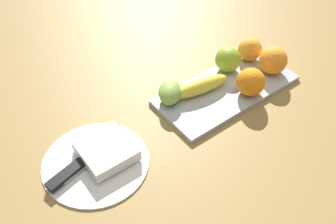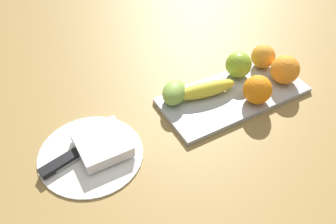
{
  "view_description": "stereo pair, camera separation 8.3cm",
  "coord_description": "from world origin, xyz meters",
  "px_view_note": "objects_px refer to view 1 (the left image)",
  "views": [
    {
      "loc": [
        -0.54,
        -0.49,
        0.65
      ],
      "look_at": [
        -0.17,
        -0.0,
        0.04
      ],
      "focal_mm": 40.36,
      "sensor_mm": 36.0,
      "label": 1
    },
    {
      "loc": [
        -0.47,
        -0.54,
        0.65
      ],
      "look_at": [
        -0.17,
        -0.0,
        0.04
      ],
      "focal_mm": 40.36,
      "sensor_mm": 36.0,
      "label": 2
    }
  ],
  "objects_px": {
    "folded_napkin": "(107,151)",
    "knife": "(73,171)",
    "fruit_tray": "(228,90)",
    "dinner_plate": "(96,163)",
    "orange_center": "(250,49)",
    "apple": "(228,59)",
    "orange_near_apple": "(273,60)",
    "grape_bunch": "(170,92)",
    "banana": "(199,86)",
    "orange_near_banana": "(251,82)"
  },
  "relations": [
    {
      "from": "folded_napkin",
      "to": "knife",
      "type": "bearing_deg",
      "value": 177.14
    },
    {
      "from": "fruit_tray",
      "to": "dinner_plate",
      "type": "relative_size",
      "value": 1.63
    },
    {
      "from": "orange_center",
      "to": "dinner_plate",
      "type": "xyz_separation_m",
      "value": [
        -0.52,
        -0.06,
        -0.04
      ]
    },
    {
      "from": "apple",
      "to": "orange_near_apple",
      "type": "relative_size",
      "value": 0.92
    },
    {
      "from": "apple",
      "to": "orange_near_apple",
      "type": "xyz_separation_m",
      "value": [
        0.09,
        -0.08,
        0.0
      ]
    },
    {
      "from": "grape_bunch",
      "to": "dinner_plate",
      "type": "height_order",
      "value": "grape_bunch"
    },
    {
      "from": "grape_bunch",
      "to": "dinner_plate",
      "type": "distance_m",
      "value": 0.25
    },
    {
      "from": "orange_near_apple",
      "to": "folded_napkin",
      "type": "xyz_separation_m",
      "value": [
        -0.5,
        0.02,
        -0.03
      ]
    },
    {
      "from": "folded_napkin",
      "to": "orange_near_apple",
      "type": "bearing_deg",
      "value": -2.11
    },
    {
      "from": "dinner_plate",
      "to": "knife",
      "type": "relative_size",
      "value": 1.27
    },
    {
      "from": "orange_near_apple",
      "to": "banana",
      "type": "bearing_deg",
      "value": 166.25
    },
    {
      "from": "folded_napkin",
      "to": "knife",
      "type": "distance_m",
      "value": 0.08
    },
    {
      "from": "knife",
      "to": "apple",
      "type": "bearing_deg",
      "value": -6.38
    },
    {
      "from": "orange_near_apple",
      "to": "dinner_plate",
      "type": "relative_size",
      "value": 0.32
    },
    {
      "from": "orange_near_apple",
      "to": "folded_napkin",
      "type": "relative_size",
      "value": 0.66
    },
    {
      "from": "orange_near_banana",
      "to": "knife",
      "type": "bearing_deg",
      "value": 174.2
    },
    {
      "from": "apple",
      "to": "orange_center",
      "type": "distance_m",
      "value": 0.08
    },
    {
      "from": "fruit_tray",
      "to": "folded_napkin",
      "type": "height_order",
      "value": "folded_napkin"
    },
    {
      "from": "orange_near_apple",
      "to": "orange_near_banana",
      "type": "relative_size",
      "value": 1.05
    },
    {
      "from": "banana",
      "to": "orange_center",
      "type": "xyz_separation_m",
      "value": [
        0.2,
        0.02,
        0.01
      ]
    },
    {
      "from": "orange_near_banana",
      "to": "knife",
      "type": "distance_m",
      "value": 0.47
    },
    {
      "from": "orange_near_banana",
      "to": "folded_napkin",
      "type": "xyz_separation_m",
      "value": [
        -0.39,
        0.04,
        -0.03
      ]
    },
    {
      "from": "banana",
      "to": "fruit_tray",
      "type": "bearing_deg",
      "value": 164.37
    },
    {
      "from": "apple",
      "to": "orange_near_banana",
      "type": "relative_size",
      "value": 0.97
    },
    {
      "from": "grape_bunch",
      "to": "banana",
      "type": "bearing_deg",
      "value": -17.62
    },
    {
      "from": "grape_bunch",
      "to": "knife",
      "type": "height_order",
      "value": "grape_bunch"
    },
    {
      "from": "banana",
      "to": "orange_near_apple",
      "type": "xyz_separation_m",
      "value": [
        0.21,
        -0.05,
        0.02
      ]
    },
    {
      "from": "folded_napkin",
      "to": "orange_center",
      "type": "bearing_deg",
      "value": 6.74
    },
    {
      "from": "fruit_tray",
      "to": "knife",
      "type": "height_order",
      "value": "knife"
    },
    {
      "from": "grape_bunch",
      "to": "dinner_plate",
      "type": "relative_size",
      "value": 0.34
    },
    {
      "from": "orange_near_banana",
      "to": "folded_napkin",
      "type": "height_order",
      "value": "orange_near_banana"
    },
    {
      "from": "apple",
      "to": "grape_bunch",
      "type": "xyz_separation_m",
      "value": [
        -0.19,
        -0.0,
        -0.01
      ]
    },
    {
      "from": "banana",
      "to": "dinner_plate",
      "type": "distance_m",
      "value": 0.32
    },
    {
      "from": "apple",
      "to": "folded_napkin",
      "type": "relative_size",
      "value": 0.61
    },
    {
      "from": "orange_near_apple",
      "to": "apple",
      "type": "bearing_deg",
      "value": 139.09
    },
    {
      "from": "folded_napkin",
      "to": "apple",
      "type": "bearing_deg",
      "value": 8.2
    },
    {
      "from": "orange_near_banana",
      "to": "orange_center",
      "type": "relative_size",
      "value": 1.1
    },
    {
      "from": "orange_near_banana",
      "to": "dinner_plate",
      "type": "relative_size",
      "value": 0.31
    },
    {
      "from": "fruit_tray",
      "to": "grape_bunch",
      "type": "height_order",
      "value": "grape_bunch"
    },
    {
      "from": "banana",
      "to": "orange_near_apple",
      "type": "height_order",
      "value": "orange_near_apple"
    },
    {
      "from": "banana",
      "to": "orange_near_banana",
      "type": "bearing_deg",
      "value": 152.53
    },
    {
      "from": "orange_near_apple",
      "to": "orange_near_banana",
      "type": "bearing_deg",
      "value": -166.94
    },
    {
      "from": "orange_near_apple",
      "to": "dinner_plate",
      "type": "height_order",
      "value": "orange_near_apple"
    },
    {
      "from": "fruit_tray",
      "to": "apple",
      "type": "bearing_deg",
      "value": 48.9
    },
    {
      "from": "orange_center",
      "to": "grape_bunch",
      "type": "distance_m",
      "value": 0.28
    },
    {
      "from": "orange_near_apple",
      "to": "grape_bunch",
      "type": "distance_m",
      "value": 0.29
    },
    {
      "from": "banana",
      "to": "orange_center",
      "type": "relative_size",
      "value": 2.52
    },
    {
      "from": "dinner_plate",
      "to": "folded_napkin",
      "type": "height_order",
      "value": "folded_napkin"
    },
    {
      "from": "orange_center",
      "to": "knife",
      "type": "height_order",
      "value": "orange_center"
    },
    {
      "from": "apple",
      "to": "orange_near_apple",
      "type": "distance_m",
      "value": 0.12
    }
  ]
}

